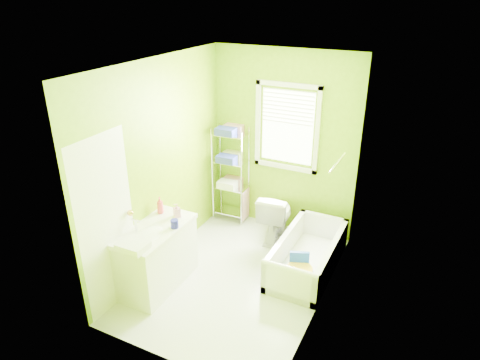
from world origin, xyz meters
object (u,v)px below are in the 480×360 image
at_px(vanity, 157,255).
at_px(toilet, 276,215).
at_px(wire_shelf_unit, 231,165).
at_px(bathtub, 307,259).

bearing_deg(vanity, toilet, 61.31).
distance_m(toilet, vanity, 1.82).
bearing_deg(toilet, wire_shelf_unit, -21.73).
height_order(bathtub, vanity, vanity).
xyz_separation_m(vanity, wire_shelf_unit, (0.06, 1.82, 0.49)).
bearing_deg(bathtub, wire_shelf_unit, 152.73).
distance_m(bathtub, vanity, 1.87).
distance_m(bathtub, toilet, 0.85).
relative_size(bathtub, vanity, 1.33).
bearing_deg(bathtub, toilet, 140.50).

